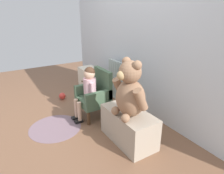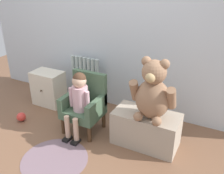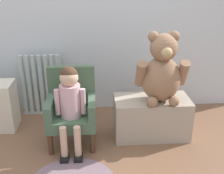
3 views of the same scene
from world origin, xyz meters
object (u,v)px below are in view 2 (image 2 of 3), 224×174
radiator (86,80)px  floor_rug (55,159)px  small_dresser (49,88)px  large_teddy_bear (153,93)px  toy_ball (21,117)px  child_figure (79,96)px  child_armchair (85,103)px  low_bench (146,129)px

radiator → floor_rug: radiator is taller
small_dresser → large_teddy_bear: (1.53, -0.27, 0.40)m
toy_ball → child_figure: bearing=9.3°
child_armchair → low_bench: bearing=3.3°
small_dresser → large_teddy_bear: large_teddy_bear is taller
small_dresser → floor_rug: (0.78, -0.87, -0.23)m
small_dresser → child_figure: bearing=-26.5°
child_figure → low_bench: bearing=11.9°
low_bench → radiator: bearing=154.4°
child_figure → small_dresser: bearing=153.5°
small_dresser → low_bench: size_ratio=0.69×
toy_ball → child_armchair: bearing=16.8°
child_figure → toy_ball: bearing=-170.7°
child_armchair → large_teddy_bear: size_ratio=1.08×
child_armchair → floor_rug: bearing=-88.1°
large_teddy_bear → toy_ball: size_ratio=5.61×
child_armchair → toy_ball: (-0.78, -0.24, -0.27)m
large_teddy_bear → toy_ball: 1.68m
child_figure → large_teddy_bear: large_teddy_bear is taller
large_teddy_bear → child_figure: bearing=-172.0°
small_dresser → floor_rug: small_dresser is taller
radiator → child_armchair: 0.65m
radiator → toy_ball: bearing=-119.1°
child_figure → toy_ball: (-0.78, -0.13, -0.42)m
floor_rug → radiator: bearing=107.6°
floor_rug → toy_ball: (-0.80, 0.37, 0.05)m
low_bench → toy_ball: bearing=-169.5°
radiator → child_figure: bearing=-62.3°
low_bench → floor_rug: low_bench is taller
low_bench → large_teddy_bear: 0.46m
small_dresser → toy_ball: size_ratio=4.25×
small_dresser → low_bench: 1.49m
child_figure → floor_rug: child_figure is taller
radiator → child_armchair: size_ratio=0.98×
child_armchair → low_bench: child_armchair is taller
low_bench → toy_ball: size_ratio=6.17×
radiator → large_teddy_bear: large_teddy_bear is taller
floor_rug → child_figure: bearing=92.4°
small_dresser → child_figure: (0.76, -0.38, 0.24)m
floor_rug → low_bench: bearing=42.9°
radiator → small_dresser: size_ratio=1.39×
toy_ball → radiator: bearing=60.9°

